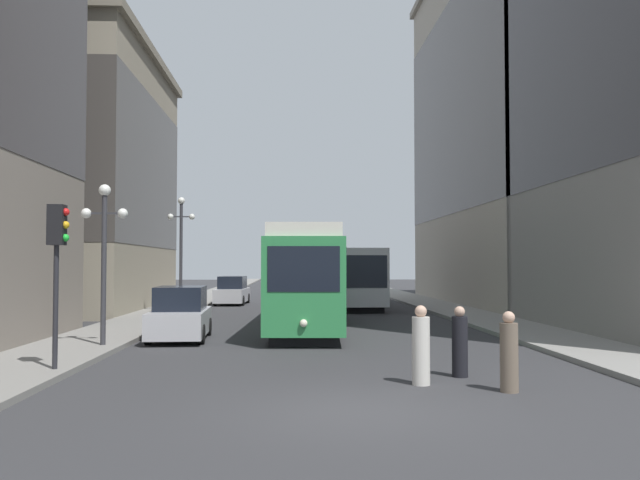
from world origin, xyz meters
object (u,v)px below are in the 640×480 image
lamp_post_left_near (104,238)px  pedestrian_crossing_near (421,348)px  parked_car_left_mid (232,291)px  pedestrian_on_sidewalk (509,354)px  pedestrian_crossing_far (460,344)px  streetcar (308,276)px  transit_bus (351,275)px  parked_car_left_near (180,315)px  traffic_light_near_left (57,242)px  lamp_post_left_far (181,237)px

lamp_post_left_near → pedestrian_crossing_near: bearing=-35.9°
parked_car_left_mid → pedestrian_crossing_near: (6.58, -28.49, -0.05)m
pedestrian_crossing_near → pedestrian_on_sidewalk: size_ratio=1.04×
parked_car_left_mid → pedestrian_crossing_far: bearing=-71.5°
streetcar → pedestrian_crossing_far: bearing=-71.6°
transit_bus → parked_car_left_near: size_ratio=2.88×
traffic_light_near_left → parked_car_left_mid: bearing=86.4°
parked_car_left_near → traffic_light_near_left: size_ratio=1.12×
pedestrian_crossing_near → lamp_post_left_far: lamp_post_left_far is taller
transit_bus → pedestrian_crossing_near: size_ratio=7.25×
lamp_post_left_near → streetcar: bearing=43.9°
pedestrian_crossing_far → pedestrian_on_sidewalk: (0.54, -1.80, 0.01)m
pedestrian_on_sidewalk → lamp_post_left_near: lamp_post_left_near is taller
streetcar → parked_car_left_mid: streetcar is taller
transit_bus → pedestrian_crossing_near: transit_bus is taller
transit_bus → parked_car_left_mid: size_ratio=2.60×
lamp_post_left_far → transit_bus: bearing=31.9°
parked_car_left_near → lamp_post_left_far: (-1.90, 11.37, 3.16)m
streetcar → pedestrian_crossing_near: 12.54m
lamp_post_left_near → parked_car_left_near: bearing=53.0°
pedestrian_crossing_far → pedestrian_on_sidewalk: size_ratio=0.99×
transit_bus → traffic_light_near_left: 25.99m
streetcar → pedestrian_on_sidewalk: bearing=-71.4°
transit_bus → parked_car_left_near: 18.78m
transit_bus → parked_car_left_near: transit_bus is taller
pedestrian_on_sidewalk → parked_car_left_near: bearing=51.5°
parked_car_left_mid → pedestrian_crossing_near: 29.24m
streetcar → traffic_light_near_left: (-6.17, -10.72, 1.00)m
pedestrian_crossing_far → traffic_light_near_left: size_ratio=0.42×
streetcar → lamp_post_left_near: 8.96m
parked_car_left_mid → traffic_light_near_left: 27.07m
transit_bus → pedestrian_crossing_far: size_ratio=7.62×
streetcar → traffic_light_near_left: bearing=-117.1°
parked_car_left_mid → pedestrian_on_sidewalk: 30.48m
parked_car_left_near → lamp_post_left_near: (-1.90, -2.52, 2.55)m
streetcar → transit_bus: 13.89m
transit_bus → pedestrian_on_sidewalk: size_ratio=7.56×
parked_car_left_near → pedestrian_crossing_near: parked_car_left_near is taller
transit_bus → traffic_light_near_left: (-9.15, -24.30, 1.15)m
parked_car_left_near → pedestrian_crossing_far: (7.67, -7.73, -0.09)m
streetcar → parked_car_left_near: 5.90m
streetcar → parked_car_left_mid: (-4.49, 16.20, -1.26)m
transit_bus → lamp_post_left_far: lamp_post_left_far is taller
lamp_post_left_near → transit_bus: bearing=64.6°
parked_car_left_near → lamp_post_left_near: bearing=-129.4°
parked_car_left_mid → pedestrian_on_sidewalk: parked_car_left_mid is taller
streetcar → parked_car_left_near: (-4.49, -3.62, -1.26)m
pedestrian_crossing_far → lamp_post_left_far: (-9.57, 19.10, 3.25)m
parked_car_left_near → lamp_post_left_far: lamp_post_left_far is taller
pedestrian_on_sidewalk → lamp_post_left_far: size_ratio=0.28×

